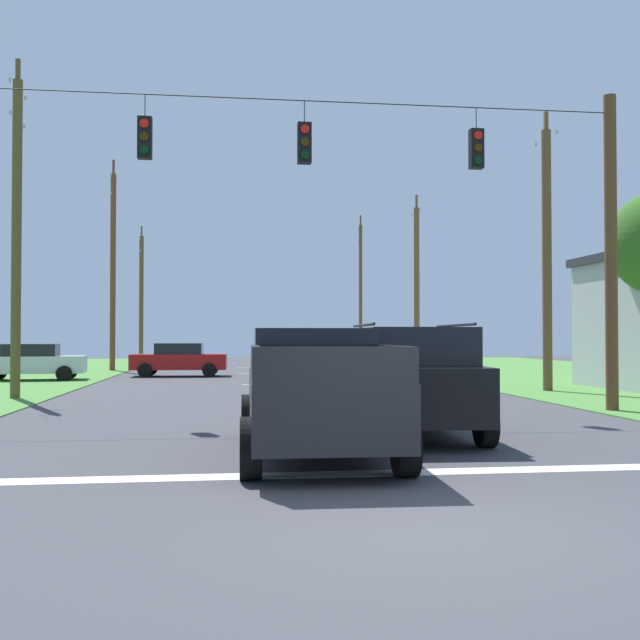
{
  "coord_description": "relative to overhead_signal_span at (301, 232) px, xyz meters",
  "views": [
    {
      "loc": [
        -1.89,
        -6.91,
        1.82
      ],
      "look_at": [
        0.43,
        11.22,
        2.23
      ],
      "focal_mm": 41.74,
      "sensor_mm": 36.0,
      "label": 1
    }
  ],
  "objects": [
    {
      "name": "lane_dash_3",
      "position": [
        0.15,
        19.5,
        -4.24
      ],
      "size": [
        2.5,
        0.15,
        0.01
      ],
      "primitive_type": "cube",
      "rotation": [
        0.0,
        0.0,
        1.57
      ],
      "color": "white",
      "rests_on": "ground"
    },
    {
      "name": "utility_pole_mid_right",
      "position": [
        8.88,
        6.42,
        0.25
      ],
      "size": [
        0.31,
        1.7,
        9.33
      ],
      "color": "brown",
      "rests_on": "ground"
    },
    {
      "name": "utility_pole_far_left",
      "position": [
        -7.81,
        5.58,
        0.73
      ],
      "size": [
        0.28,
        1.71,
        10.0
      ],
      "color": "brown",
      "rests_on": "ground"
    },
    {
      "name": "pickup_truck",
      "position": [
        -0.36,
        -5.66,
        -3.28
      ],
      "size": [
        2.4,
        5.45,
        1.95
      ],
      "color": "black",
      "rests_on": "ground"
    },
    {
      "name": "suv_black",
      "position": [
        1.62,
        -3.65,
        -3.18
      ],
      "size": [
        2.42,
        4.9,
        2.05
      ],
      "color": "black",
      "rests_on": "ground"
    },
    {
      "name": "stop_bar_stripe",
      "position": [
        0.15,
        -7.33,
        -4.24
      ],
      "size": [
        13.1,
        0.45,
        0.01
      ],
      "primitive_type": "cube",
      "color": "white",
      "rests_on": "ground"
    },
    {
      "name": "distant_car_oncoming",
      "position": [
        -3.82,
        17.54,
        -3.46
      ],
      "size": [
        4.36,
        2.15,
        1.52
      ],
      "color": "maroon",
      "rests_on": "ground"
    },
    {
      "name": "ground_plane",
      "position": [
        0.15,
        -10.16,
        -4.24
      ],
      "size": [
        120.0,
        120.0,
        0.0
      ],
      "primitive_type": "plane",
      "color": "#3D3D42"
    },
    {
      "name": "overhead_signal_span",
      "position": [
        0.0,
        0.0,
        0.0
      ],
      "size": [
        15.64,
        0.31,
        7.76
      ],
      "color": "brown",
      "rests_on": "ground"
    },
    {
      "name": "utility_pole_distant_right",
      "position": [
        -7.69,
        23.58,
        1.34
      ],
      "size": [
        0.29,
        1.93,
        11.29
      ],
      "color": "brown",
      "rests_on": "ground"
    },
    {
      "name": "distant_car_far_parked",
      "position": [
        -9.68,
        14.85,
        -3.46
      ],
      "size": [
        4.43,
        2.3,
        1.52
      ],
      "color": "silver",
      "rests_on": "ground"
    },
    {
      "name": "distant_car_crossing_white",
      "position": [
        1.04,
        13.52,
        -3.46
      ],
      "size": [
        2.35,
        4.46,
        1.52
      ],
      "color": "silver",
      "rests_on": "ground"
    },
    {
      "name": "lane_dash_2",
      "position": [
        0.15,
        11.21,
        -4.24
      ],
      "size": [
        2.5,
        0.15,
        0.01
      ],
      "primitive_type": "cube",
      "rotation": [
        0.0,
        0.0,
        1.57
      ],
      "color": "white",
      "rests_on": "ground"
    },
    {
      "name": "utility_pole_distant_left",
      "position": [
        -8.01,
        40.03,
        0.69
      ],
      "size": [
        0.33,
        1.94,
        10.15
      ],
      "color": "brown",
      "rests_on": "ground"
    },
    {
      "name": "lane_dash_1",
      "position": [
        0.15,
        5.44,
        -4.24
      ],
      "size": [
        2.5,
        0.15,
        0.01
      ],
      "primitive_type": "cube",
      "rotation": [
        0.0,
        0.0,
        1.57
      ],
      "color": "white",
      "rests_on": "ground"
    },
    {
      "name": "lane_dash_0",
      "position": [
        0.15,
        -1.33,
        -4.24
      ],
      "size": [
        2.5,
        0.15,
        0.01
      ],
      "primitive_type": "cube",
      "rotation": [
        0.0,
        0.0,
        1.57
      ],
      "color": "white",
      "rests_on": "ground"
    },
    {
      "name": "lane_dash_4",
      "position": [
        0.15,
        26.64,
        -4.24
      ],
      "size": [
        2.5,
        0.15,
        0.01
      ],
      "primitive_type": "cube",
      "rotation": [
        0.0,
        0.0,
        1.57
      ],
      "color": "white",
      "rests_on": "ground"
    },
    {
      "name": "utility_pole_near_left",
      "position": [
        8.74,
        39.88,
        1.4
      ],
      "size": [
        0.26,
        1.93,
        11.31
      ],
      "color": "brown",
      "rests_on": "ground"
    },
    {
      "name": "utility_pole_far_right",
      "position": [
        8.73,
        22.74,
        0.38
      ],
      "size": [
        0.31,
        1.84,
        9.64
      ],
      "color": "brown",
      "rests_on": "ground"
    }
  ]
}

